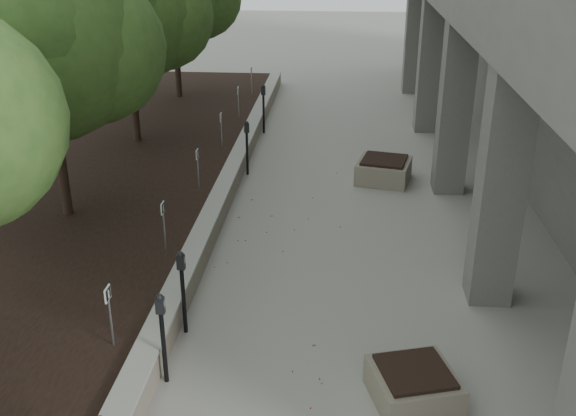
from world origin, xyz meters
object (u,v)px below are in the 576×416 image
(parking_meter_2, at_px, (163,339))
(parking_meter_4, at_px, (247,148))
(crabapple_tree_4, at_px, (128,40))
(parking_meter_5, at_px, (264,109))
(parking_meter_3, at_px, (183,293))
(crabapple_tree_3, at_px, (50,83))
(planter_front, at_px, (414,385))
(crabapple_tree_5, at_px, (174,15))
(planter_back, at_px, (384,170))

(parking_meter_2, relative_size, parking_meter_4, 1.01)
(crabapple_tree_4, distance_m, parking_meter_5, 4.61)
(parking_meter_5, bearing_deg, parking_meter_3, -88.97)
(parking_meter_2, distance_m, parking_meter_5, 11.99)
(crabapple_tree_3, bearing_deg, parking_meter_2, -55.49)
(parking_meter_5, height_order, planter_front, parking_meter_5)
(crabapple_tree_5, distance_m, planter_front, 16.54)
(crabapple_tree_5, height_order, parking_meter_2, crabapple_tree_5)
(planter_back, bearing_deg, crabapple_tree_5, 135.70)
(crabapple_tree_5, distance_m, parking_meter_5, 4.87)
(parking_meter_3, bearing_deg, crabapple_tree_3, 134.47)
(parking_meter_2, height_order, parking_meter_4, parking_meter_2)
(crabapple_tree_3, distance_m, crabapple_tree_5, 10.00)
(crabapple_tree_4, xyz_separation_m, parking_meter_2, (3.25, -9.73, -2.41))
(crabapple_tree_4, bearing_deg, parking_meter_4, -22.87)
(crabapple_tree_3, relative_size, crabapple_tree_5, 1.00)
(crabapple_tree_3, relative_size, parking_meter_5, 3.62)
(parking_meter_3, height_order, planter_back, parking_meter_3)
(crabapple_tree_4, distance_m, parking_meter_4, 4.27)
(planter_back, bearing_deg, crabapple_tree_3, -152.61)
(crabapple_tree_3, height_order, parking_meter_5, crabapple_tree_3)
(parking_meter_4, bearing_deg, planter_front, -89.08)
(parking_meter_3, distance_m, parking_meter_4, 7.13)
(planter_back, bearing_deg, parking_meter_4, 177.32)
(parking_meter_2, relative_size, parking_meter_3, 1.00)
(crabapple_tree_4, bearing_deg, parking_meter_2, -71.52)
(parking_meter_4, bearing_deg, parking_meter_3, -111.15)
(crabapple_tree_3, bearing_deg, planter_front, -35.96)
(crabapple_tree_3, height_order, parking_meter_4, crabapple_tree_3)
(parking_meter_5, relative_size, planter_back, 1.21)
(parking_meter_2, xyz_separation_m, parking_meter_5, (-0.00, 11.99, 0.04))
(parking_meter_3, relative_size, planter_front, 1.33)
(crabapple_tree_4, xyz_separation_m, parking_meter_4, (3.25, -1.37, -2.41))
(crabapple_tree_4, distance_m, planter_back, 7.43)
(planter_back, bearing_deg, parking_meter_5, 132.27)
(parking_meter_4, bearing_deg, crabapple_tree_4, 135.98)
(crabapple_tree_5, bearing_deg, planter_front, -65.76)
(crabapple_tree_5, bearing_deg, planter_back, -44.30)
(parking_meter_2, bearing_deg, crabapple_tree_5, 99.98)
(crabapple_tree_5, xyz_separation_m, planter_front, (6.69, -14.85, -2.87))
(crabapple_tree_3, bearing_deg, parking_meter_3, -47.12)
(crabapple_tree_3, relative_size, planter_back, 4.37)
(crabapple_tree_4, bearing_deg, parking_meter_5, 34.76)
(planter_front, bearing_deg, parking_meter_4, 112.07)
(parking_meter_3, height_order, parking_meter_4, parking_meter_3)
(crabapple_tree_4, height_order, parking_meter_5, crabapple_tree_4)
(parking_meter_3, relative_size, planter_back, 1.15)
(parking_meter_2, relative_size, planter_back, 1.15)
(crabapple_tree_3, bearing_deg, crabapple_tree_4, 90.00)
(parking_meter_2, bearing_deg, parking_meter_4, 87.55)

